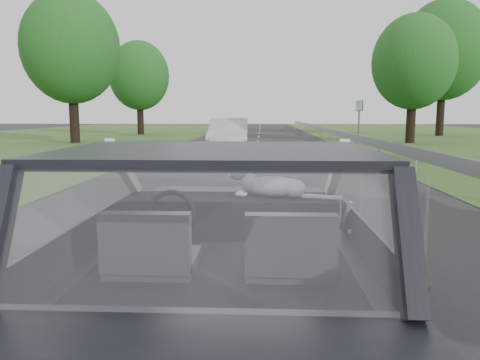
# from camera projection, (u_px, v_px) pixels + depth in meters

# --- Properties ---
(subject_car) EXTENTS (1.80, 4.00, 1.45)m
(subject_car) POSITION_uv_depth(u_px,v_px,m) (224.00, 256.00, 2.98)
(subject_car) COLOR black
(subject_car) RESTS_ON ground
(dashboard) EXTENTS (1.58, 0.45, 0.30)m
(dashboard) POSITION_uv_depth(u_px,v_px,m) (230.00, 216.00, 3.58)
(dashboard) COLOR black
(dashboard) RESTS_ON subject_car
(driver_seat) EXTENTS (0.50, 0.72, 0.42)m
(driver_seat) POSITION_uv_depth(u_px,v_px,m) (150.00, 244.00, 2.69)
(driver_seat) COLOR #2A2A2E
(driver_seat) RESTS_ON subject_car
(passenger_seat) EXTENTS (0.50, 0.72, 0.42)m
(passenger_seat) POSITION_uv_depth(u_px,v_px,m) (290.00, 246.00, 2.65)
(passenger_seat) COLOR #2A2A2E
(passenger_seat) RESTS_ON subject_car
(steering_wheel) EXTENTS (0.36, 0.36, 0.04)m
(steering_wheel) POSITION_uv_depth(u_px,v_px,m) (171.00, 215.00, 3.30)
(steering_wheel) COLOR black
(steering_wheel) RESTS_ON dashboard
(cat) EXTENTS (0.64, 0.30, 0.28)m
(cat) POSITION_uv_depth(u_px,v_px,m) (274.00, 185.00, 3.52)
(cat) COLOR slate
(cat) RESTS_ON dashboard
(guardrail) EXTENTS (0.05, 90.00, 0.32)m
(guardrail) POSITION_uv_depth(u_px,v_px,m) (411.00, 152.00, 12.69)
(guardrail) COLOR #9EA1A7
(guardrail) RESTS_ON ground
(other_car) EXTENTS (1.83, 4.40, 1.43)m
(other_car) POSITION_uv_depth(u_px,v_px,m) (229.00, 136.00, 18.97)
(other_car) COLOR silver
(other_car) RESTS_ON ground
(highway_sign) EXTENTS (0.25, 0.91, 2.27)m
(highway_sign) POSITION_uv_depth(u_px,v_px,m) (359.00, 123.00, 23.88)
(highway_sign) COLOR #1C652A
(highway_sign) RESTS_ON ground
(tree_2) EXTENTS (5.19, 5.19, 6.73)m
(tree_2) POSITION_uv_depth(u_px,v_px,m) (413.00, 81.00, 25.30)
(tree_2) COLOR #175C17
(tree_2) RESTS_ON ground
(tree_3) EXTENTS (7.67, 7.67, 9.35)m
(tree_3) POSITION_uv_depth(u_px,v_px,m) (443.00, 70.00, 33.41)
(tree_3) COLOR #175C17
(tree_3) RESTS_ON ground
(tree_5) EXTENTS (6.00, 6.00, 7.89)m
(tree_5) POSITION_uv_depth(u_px,v_px,m) (72.00, 70.00, 25.33)
(tree_5) COLOR #175C17
(tree_5) RESTS_ON ground
(tree_6) EXTENTS (5.15, 5.15, 6.86)m
(tree_6) POSITION_uv_depth(u_px,v_px,m) (140.00, 89.00, 35.63)
(tree_6) COLOR #175C17
(tree_6) RESTS_ON ground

